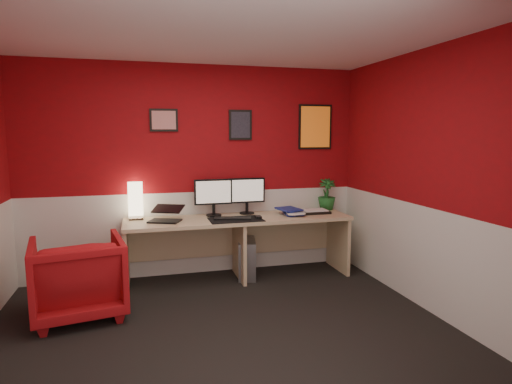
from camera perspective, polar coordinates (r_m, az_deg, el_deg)
name	(u,v)px	position (r m, az deg, el deg)	size (l,w,h in m)	color
ground	(225,337)	(3.81, -4.17, -18.67)	(4.00, 3.50, 0.01)	black
ceiling	(222,27)	(3.50, -4.60, 21.03)	(4.00, 3.50, 0.01)	white
wall_back	(196,171)	(5.16, -8.06, 2.76)	(4.00, 0.01, 2.50)	maroon
wall_front	(304,243)	(1.78, 6.41, -6.79)	(4.00, 0.01, 2.50)	maroon
wall_right	(436,182)	(4.29, 22.89, 1.21)	(0.01, 3.50, 2.50)	maroon
wainscot_back	(197,233)	(5.27, -7.89, -5.39)	(4.00, 0.01, 1.00)	silver
wainscot_right	(431,261)	(4.43, 22.32, -8.48)	(0.01, 3.50, 1.00)	silver
desk	(239,248)	(5.06, -2.25, -7.48)	(2.60, 0.65, 0.73)	tan
shoji_lamp	(136,202)	(5.03, -15.76, -1.26)	(0.16, 0.16, 0.40)	#FFE5B2
laptop	(165,212)	(4.81, -12.10, -2.63)	(0.33, 0.23, 0.22)	black
monitor_left	(214,192)	(5.05, -5.69, 0.06)	(0.45, 0.06, 0.58)	black
monitor_right	(247,190)	(5.15, -1.23, 0.26)	(0.45, 0.06, 0.58)	black
desk_mat	(236,219)	(4.85, -2.72, -3.68)	(0.60, 0.38, 0.01)	black
keyboard	(233,218)	(4.86, -3.14, -3.51)	(0.42, 0.14, 0.02)	black
mouse	(258,217)	(4.88, 0.31, -3.36)	(0.06, 0.10, 0.03)	black
book_bottom	(285,214)	(5.12, 3.83, -2.95)	(0.21, 0.28, 0.03)	navy
book_middle	(286,212)	(5.09, 4.00, -2.72)	(0.21, 0.29, 0.02)	silver
book_top	(280,210)	(5.08, 3.29, -2.45)	(0.23, 0.31, 0.03)	navy
zen_tray	(314,212)	(5.29, 7.77, -2.63)	(0.35, 0.25, 0.03)	black
potted_plant	(327,194)	(5.53, 9.42, -0.29)	(0.22, 0.22, 0.40)	#19591E
pc_tower	(247,258)	(5.14, -1.26, -8.82)	(0.20, 0.45, 0.45)	#99999E
armchair	(78,277)	(4.38, -22.62, -10.42)	(0.80, 0.82, 0.75)	#A31216
art_left	(164,120)	(5.09, -12.20, 9.35)	(0.32, 0.02, 0.26)	red
art_center	(240,125)	(5.22, -2.10, 8.93)	(0.28, 0.02, 0.36)	black
art_right	(315,127)	(5.53, 7.89, 8.59)	(0.44, 0.02, 0.56)	orange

